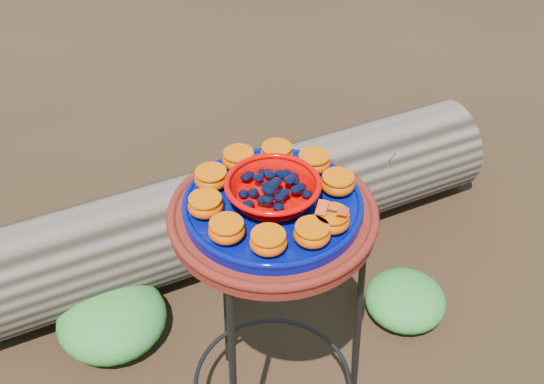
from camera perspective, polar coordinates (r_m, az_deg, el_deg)
plant_stand at (r=1.66m, az=0.06°, el=-11.58°), size 0.44×0.44×0.70m
terracotta_saucer at (r=1.39m, az=0.07°, el=-2.11°), size 0.42×0.42×0.03m
cobalt_plate at (r=1.37m, az=0.07°, el=-1.21°), size 0.36×0.36×0.02m
red_bowl at (r=1.35m, az=0.07°, el=-0.02°), size 0.18×0.18×0.05m
glass_gems at (r=1.32m, az=0.07°, el=1.22°), size 0.14×0.14×0.02m
orange_half_0 at (r=1.30m, az=5.01°, el=-2.39°), size 0.07×0.07×0.04m
orange_half_1 at (r=1.38m, az=5.52°, el=0.69°), size 0.07×0.07×0.04m
orange_half_2 at (r=1.43m, az=3.52°, el=2.48°), size 0.07×0.07×0.04m
orange_half_3 at (r=1.46m, az=0.40°, el=3.22°), size 0.07×0.07×0.04m
orange_half_4 at (r=1.44m, az=-2.82°, el=2.73°), size 0.07×0.07×0.04m
orange_half_5 at (r=1.39m, az=-5.11°, el=1.12°), size 0.07×0.07×0.04m
orange_half_6 at (r=1.33m, az=-5.58°, el=-1.14°), size 0.07×0.07×0.04m
orange_half_7 at (r=1.27m, az=-3.81°, el=-3.23°), size 0.07×0.07×0.04m
orange_half_8 at (r=1.25m, az=-0.31°, el=-4.20°), size 0.07×0.07×0.04m
orange_half_9 at (r=1.27m, az=3.37°, el=-3.54°), size 0.07×0.07×0.04m
butterfly at (r=1.28m, az=5.07°, el=-1.54°), size 0.08×0.08×0.01m
driftwood_log at (r=2.25m, az=-2.60°, el=-1.36°), size 1.78×0.75×0.32m
foliage_right at (r=2.14m, az=11.12°, el=-8.77°), size 0.25×0.25×0.12m
foliage_back at (r=2.09m, az=-13.28°, el=-10.13°), size 0.32×0.32×0.16m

